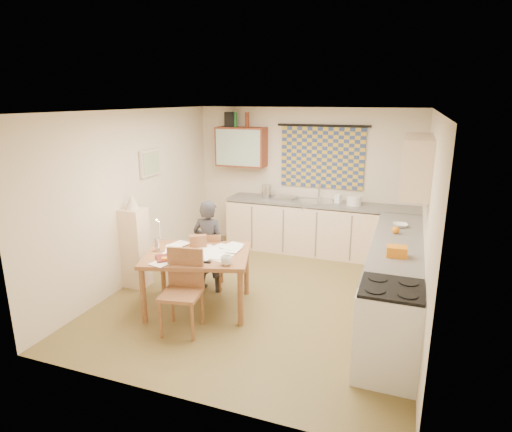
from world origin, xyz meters
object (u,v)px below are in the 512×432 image
at_px(shelf_stand, 136,248).
at_px(dining_table, 198,280).
at_px(chair_far, 209,271).
at_px(counter_right, 395,278).
at_px(stove, 388,332).
at_px(person, 209,246).
at_px(counter_back, 320,228).

bearing_deg(shelf_stand, dining_table, -14.66).
xyz_separation_m(dining_table, chair_far, (-0.14, 0.59, -0.12)).
bearing_deg(dining_table, counter_right, 1.70).
distance_m(stove, shelf_stand, 3.66).
relative_size(counter_right, person, 2.24).
height_order(counter_back, person, person).
relative_size(dining_table, person, 1.16).
xyz_separation_m(chair_far, shelf_stand, (-1.02, -0.29, 0.32)).
bearing_deg(counter_right, shelf_stand, -172.25).
distance_m(dining_table, chair_far, 0.62).
height_order(stove, shelf_stand, shelf_stand).
bearing_deg(chair_far, shelf_stand, -3.64).
bearing_deg(shelf_stand, stove, -14.88).
distance_m(dining_table, person, 0.61).
bearing_deg(shelf_stand, counter_back, 45.56).
relative_size(chair_far, person, 0.65).
relative_size(counter_right, dining_table, 1.94).
xyz_separation_m(dining_table, shelf_stand, (-1.16, 0.30, 0.20)).
distance_m(counter_right, stove, 1.42).
xyz_separation_m(counter_right, chair_far, (-2.52, -0.19, -0.19)).
relative_size(counter_right, stove, 3.12).
bearing_deg(counter_right, person, -174.29).
bearing_deg(stove, shelf_stand, 165.12).
bearing_deg(chair_far, counter_back, -140.47).
height_order(counter_back, dining_table, counter_back).
relative_size(counter_back, dining_table, 2.17).
bearing_deg(stove, person, 154.71).
height_order(counter_right, person, person).
bearing_deg(dining_table, stove, -31.50).
bearing_deg(chair_far, dining_table, 83.60).
bearing_deg(counter_back, shelf_stand, -134.44).
height_order(counter_back, counter_right, same).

